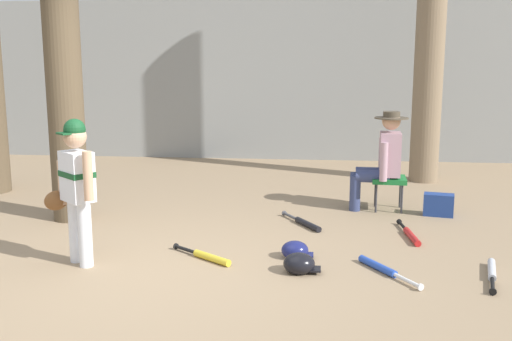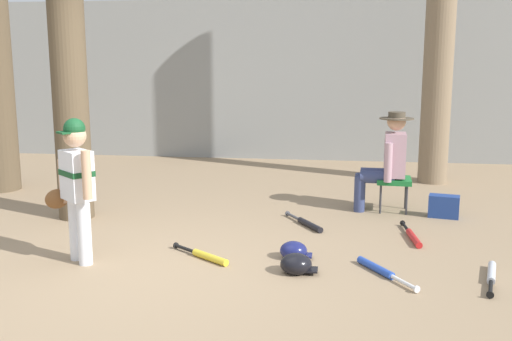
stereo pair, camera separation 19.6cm
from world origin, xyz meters
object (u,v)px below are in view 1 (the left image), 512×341
(young_ballplayer, at_px, (76,183))
(bat_yellow_trainer, at_px, (207,256))
(bat_blue_youth, at_px, (382,268))
(handbag_beside_stool, at_px, (439,205))
(batting_helmet_navy, at_px, (295,250))
(tree_near_player, at_px, (60,7))
(batting_helmet_black, at_px, (299,264))
(bat_aluminum_silver, at_px, (492,272))
(tree_behind_spectator, at_px, (432,10))
(bat_black_composite, at_px, (305,223))
(bat_red_barrel, at_px, (410,235))
(seated_spectator, at_px, (381,158))
(folding_stool, at_px, (389,181))

(young_ballplayer, relative_size, bat_yellow_trainer, 2.09)
(bat_blue_youth, relative_size, bat_yellow_trainer, 1.11)
(handbag_beside_stool, bearing_deg, batting_helmet_navy, -133.57)
(tree_near_player, relative_size, batting_helmet_black, 16.59)
(young_ballplayer, distance_m, bat_aluminum_silver, 3.66)
(tree_behind_spectator, distance_m, bat_blue_youth, 4.87)
(bat_black_composite, bearing_deg, bat_red_barrel, -17.04)
(bat_black_composite, xyz_separation_m, batting_helmet_navy, (-0.06, -1.08, 0.04))
(seated_spectator, xyz_separation_m, handbag_beside_stool, (0.66, -0.22, -0.51))
(bat_blue_youth, distance_m, bat_aluminum_silver, 0.92)
(batting_helmet_navy, bearing_deg, seated_spectator, 63.46)
(bat_blue_youth, bearing_deg, batting_helmet_black, -172.82)
(tree_near_player, distance_m, bat_black_composite, 3.55)
(bat_aluminum_silver, bearing_deg, folding_stool, 105.85)
(tree_near_player, xyz_separation_m, batting_helmet_navy, (2.61, -1.11, -2.29))
(bat_blue_youth, bearing_deg, bat_yellow_trainer, 174.46)
(bat_blue_youth, xyz_separation_m, batting_helmet_black, (-0.71, -0.09, 0.05))
(folding_stool, relative_size, bat_black_composite, 0.61)
(tree_behind_spectator, height_order, young_ballplayer, tree_behind_spectator)
(tree_behind_spectator, distance_m, young_ballplayer, 5.82)
(tree_behind_spectator, height_order, bat_black_composite, tree_behind_spectator)
(tree_near_player, distance_m, tree_behind_spectator, 5.14)
(folding_stool, height_order, bat_yellow_trainer, folding_stool)
(young_ballplayer, bearing_deg, seated_spectator, 38.38)
(tree_behind_spectator, relative_size, batting_helmet_navy, 18.65)
(bat_red_barrel, xyz_separation_m, bat_blue_youth, (-0.39, -1.05, 0.00))
(young_ballplayer, distance_m, batting_helmet_navy, 2.06)
(handbag_beside_stool, bearing_deg, bat_yellow_trainer, -142.62)
(tree_near_player, bearing_deg, folding_stool, 12.30)
(tree_behind_spectator, relative_size, young_ballplayer, 4.24)
(bat_red_barrel, height_order, batting_helmet_black, batting_helmet_black)
(tree_behind_spectator, bearing_deg, young_ballplayer, -131.83)
(young_ballplayer, distance_m, handbag_beside_stool, 4.13)
(handbag_beside_stool, distance_m, batting_helmet_navy, 2.34)
(bat_black_composite, bearing_deg, tree_near_player, 179.51)
(young_ballplayer, xyz_separation_m, batting_helmet_navy, (1.91, 0.36, -0.67))
(tree_near_player, distance_m, folding_stool, 4.25)
(bat_red_barrel, xyz_separation_m, bat_black_composite, (-1.09, 0.33, 0.00))
(bat_aluminum_silver, distance_m, batting_helmet_navy, 1.70)
(young_ballplayer, xyz_separation_m, batting_helmet_black, (1.97, -0.02, -0.66))
(folding_stool, bearing_deg, young_ballplayer, -142.63)
(batting_helmet_navy, bearing_deg, bat_aluminum_silver, -9.79)
(bat_aluminum_silver, height_order, batting_helmet_black, batting_helmet_black)
(tree_near_player, relative_size, bat_red_barrel, 6.53)
(bat_black_composite, height_order, batting_helmet_navy, batting_helmet_navy)
(young_ballplayer, distance_m, bat_black_composite, 2.55)
(bat_black_composite, xyz_separation_m, bat_yellow_trainer, (-0.86, -1.23, 0.00))
(seated_spectator, distance_m, bat_blue_youth, 2.30)
(tree_behind_spectator, distance_m, bat_aluminum_silver, 4.75)
(bat_red_barrel, relative_size, bat_yellow_trainer, 1.31)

